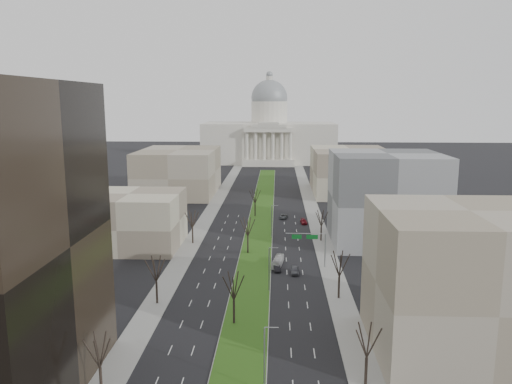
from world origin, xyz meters
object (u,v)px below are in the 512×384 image
(car_grey_far, at_px, (284,217))
(car_red, at_px, (304,222))
(car_black, at_px, (277,268))
(box_van, at_px, (278,262))
(car_grey_near, at_px, (295,270))

(car_grey_far, bearing_deg, car_red, -38.08)
(car_black, distance_m, car_red, 44.47)
(car_black, bearing_deg, car_red, 71.40)
(car_black, relative_size, box_van, 0.56)
(box_van, bearing_deg, car_black, -86.64)
(car_red, height_order, car_grey_far, car_red)
(car_red, bearing_deg, box_van, -105.56)
(car_black, relative_size, car_grey_far, 0.90)
(car_black, bearing_deg, box_van, 76.90)
(car_grey_near, distance_m, car_red, 45.69)
(car_black, height_order, car_red, car_black)
(car_grey_near, bearing_deg, box_van, 127.55)
(car_black, xyz_separation_m, car_red, (8.30, 43.69, -0.03))
(car_red, bearing_deg, car_grey_far, 128.79)
(car_black, distance_m, box_van, 3.29)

